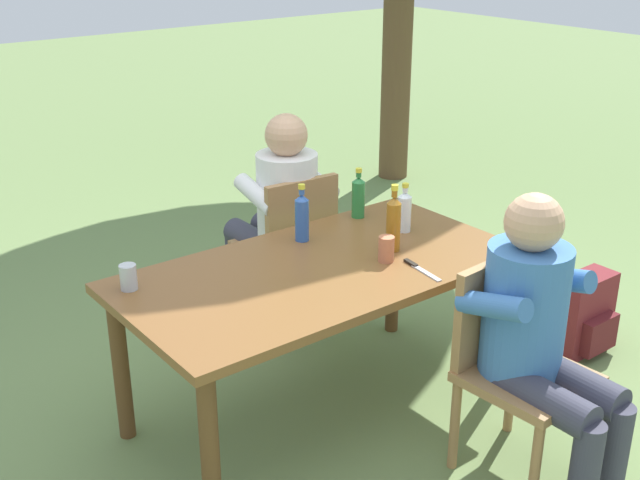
% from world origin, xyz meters
% --- Properties ---
extents(ground_plane, '(24.00, 24.00, 0.00)m').
position_xyz_m(ground_plane, '(0.00, 0.00, 0.00)').
color(ground_plane, '#6B844C').
extents(dining_table, '(1.72, 0.89, 0.72)m').
position_xyz_m(dining_table, '(0.00, 0.00, 0.64)').
color(dining_table, brown).
rests_on(dining_table, ground_plane).
extents(chair_near_right, '(0.47, 0.47, 0.87)m').
position_xyz_m(chair_near_right, '(0.38, -0.75, 0.49)').
color(chair_near_right, '#A37547').
rests_on(chair_near_right, ground_plane).
extents(chair_far_right, '(0.47, 0.47, 0.87)m').
position_xyz_m(chair_far_right, '(0.38, 0.75, 0.49)').
color(chair_far_right, '#A37547').
rests_on(chair_far_right, ground_plane).
extents(person_in_white_shirt, '(0.47, 0.61, 1.18)m').
position_xyz_m(person_in_white_shirt, '(0.39, -0.86, 0.66)').
color(person_in_white_shirt, '#3D70B2').
rests_on(person_in_white_shirt, ground_plane).
extents(person_in_plaid_shirt, '(0.47, 0.61, 1.18)m').
position_xyz_m(person_in_plaid_shirt, '(0.39, 0.86, 0.66)').
color(person_in_plaid_shirt, white).
rests_on(person_in_plaid_shirt, ground_plane).
extents(bottle_clear, '(0.06, 0.06, 0.24)m').
position_xyz_m(bottle_clear, '(0.56, 0.08, 0.83)').
color(bottle_clear, white).
rests_on(bottle_clear, dining_table).
extents(bottle_amber, '(0.06, 0.06, 0.31)m').
position_xyz_m(bottle_amber, '(0.36, -0.06, 0.86)').
color(bottle_amber, '#996019').
rests_on(bottle_amber, dining_table).
extents(bottle_green, '(0.06, 0.06, 0.25)m').
position_xyz_m(bottle_green, '(0.51, 0.35, 0.83)').
color(bottle_green, '#287A38').
rests_on(bottle_green, dining_table).
extents(bottle_blue, '(0.06, 0.06, 0.27)m').
position_xyz_m(bottle_blue, '(0.11, 0.28, 0.84)').
color(bottle_blue, '#2D56A3').
rests_on(bottle_blue, dining_table).
extents(cup_terracotta, '(0.07, 0.07, 0.11)m').
position_xyz_m(cup_terracotta, '(0.26, -0.13, 0.78)').
color(cup_terracotta, '#BC6B47').
rests_on(cup_terracotta, dining_table).
extents(cup_steel, '(0.07, 0.07, 0.10)m').
position_xyz_m(cup_steel, '(-0.74, 0.29, 0.78)').
color(cup_steel, '#B2B7BC').
rests_on(cup_steel, dining_table).
extents(table_knife, '(0.05, 0.24, 0.01)m').
position_xyz_m(table_knife, '(0.31, -0.28, 0.73)').
color(table_knife, silver).
rests_on(table_knife, dining_table).
extents(backpack_by_near_side, '(0.33, 0.22, 0.42)m').
position_xyz_m(backpack_by_near_side, '(1.40, -0.40, 0.20)').
color(backpack_by_near_side, maroon).
rests_on(backpack_by_near_side, ground_plane).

